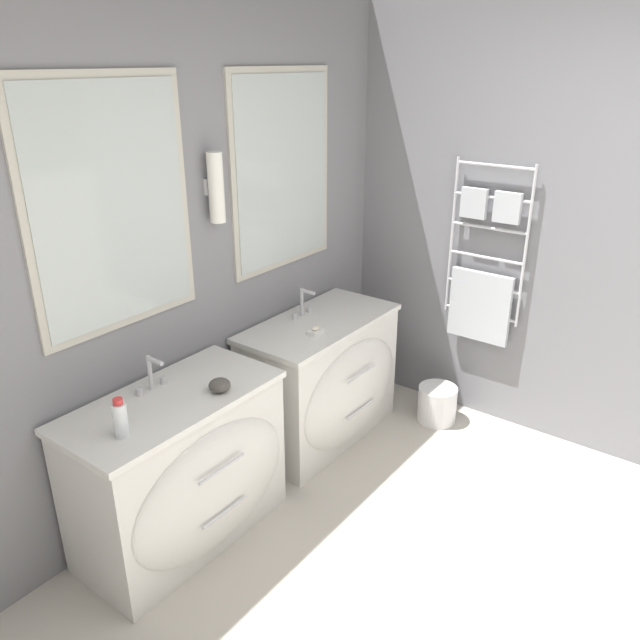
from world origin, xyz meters
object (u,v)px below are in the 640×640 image
(vanity_left, at_px, (183,470))
(waste_bin, at_px, (437,403))
(vanity_right, at_px, (324,380))
(amenity_bowl, at_px, (220,385))
(toiletry_bottle, at_px, (120,419))

(vanity_left, xyz_separation_m, waste_bin, (1.73, -0.49, -0.27))
(vanity_left, bearing_deg, waste_bin, -15.72)
(vanity_right, height_order, amenity_bowl, amenity_bowl)
(vanity_right, bearing_deg, waste_bin, -39.34)
(vanity_right, xyz_separation_m, toiletry_bottle, (-1.46, -0.05, 0.47))
(amenity_bowl, bearing_deg, vanity_left, 150.17)
(vanity_right, distance_m, waste_bin, 0.82)
(vanity_left, bearing_deg, amenity_bowl, -29.83)
(amenity_bowl, bearing_deg, vanity_right, 6.12)
(vanity_right, height_order, waste_bin, vanity_right)
(vanity_left, bearing_deg, toiletry_bottle, -171.15)
(toiletry_bottle, height_order, waste_bin, toiletry_bottle)
(toiletry_bottle, height_order, amenity_bowl, toiletry_bottle)
(amenity_bowl, relative_size, waste_bin, 0.41)
(toiletry_bottle, bearing_deg, amenity_bowl, -5.80)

